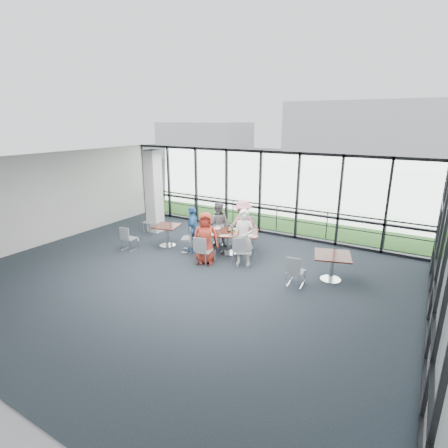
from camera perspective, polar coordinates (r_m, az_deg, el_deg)
The scene contains 43 objects.
floor at distance 9.97m, azimuth -6.85°, elevation -8.97°, with size 12.00×10.00×0.02m, color #1F272F.
ceiling at distance 9.06m, azimuth -7.55°, elevation 9.66°, with size 12.00×10.00×0.04m, color silver.
wall_left at distance 13.83m, azimuth -27.29°, elevation 3.60°, with size 0.10×10.00×3.20m, color silver.
curtain_wall_back at distance 13.56m, azimuth 5.90°, elevation 5.15°, with size 12.00×0.10×3.20m, color white.
curtain_wall_right at distance 7.56m, azimuth 31.98°, elevation -6.78°, with size 0.10×10.00×3.20m, color white.
exit_door at distance 11.29m, azimuth 31.54°, elevation -2.53°, with size 0.12×1.60×2.10m, color black.
structural_column at distance 13.88m, azimuth -11.38°, elevation 5.18°, with size 0.50×0.50×3.20m, color silver.
apron at distance 18.46m, azimuth 12.37°, elevation 2.78°, with size 80.00×70.00×0.02m, color slate.
grass_strip at distance 16.62m, azimuth 10.14°, elevation 1.49°, with size 80.00×5.00×0.01m, color #1F5117.
hangar_main at distance 39.11m, azimuth 29.28°, elevation 12.72°, with size 24.00×10.00×6.00m, color silver.
hangar_aux at distance 42.31m, azimuth -3.18°, elevation 13.53°, with size 10.00×6.00×4.00m, color silver.
guard_rail at distance 14.34m, azimuth 6.79°, elevation 1.24°, with size 0.06×0.06×12.00m, color #2D2D33.
main_table at distance 11.49m, azimuth 0.77°, elevation -1.90°, with size 2.17×1.71×0.75m.
side_table_left at distance 12.35m, azimuth -9.33°, elevation -0.80°, with size 0.98×0.98×0.75m.
side_table_right at distance 10.04m, azimuth 17.28°, elevation -5.37°, with size 1.19×1.19×0.75m.
diner_near_left at distance 10.72m, azimuth -3.06°, elevation -2.28°, with size 0.79×0.51×1.62m, color #B83525.
diner_near_right at distance 10.54m, azimuth 3.25°, elevation -2.23°, with size 0.64×0.47×1.75m, color white.
diner_far_left at distance 12.22m, azimuth -0.99°, elevation 0.02°, with size 0.76×0.47×1.57m, color slate.
diner_far_right at distance 12.16m, azimuth 3.07°, elevation 0.08°, with size 1.06×0.55×1.64m, color pink.
diner_end at distance 11.70m, azimuth -5.12°, elevation -0.82°, with size 0.92×0.50×1.57m, color teal.
chair_main_nl at distance 10.70m, azimuth -3.20°, elevation -4.40°, with size 0.43×0.43×0.89m, color gray, non-canonical shape.
chair_main_nr at distance 10.63m, azimuth 3.34°, elevation -4.56°, with size 0.43×0.43×0.88m, color gray, non-canonical shape.
chair_main_fl at distance 12.47m, azimuth -0.89°, elevation -1.36°, with size 0.42×0.42×0.85m, color gray, non-canonical shape.
chair_main_fr at distance 12.40m, azimuth 3.25°, elevation -1.22°, with size 0.47×0.47×0.96m, color gray, non-canonical shape.
chair_main_end at distance 11.80m, azimuth -5.78°, elevation -2.36°, with size 0.45×0.45×0.91m, color gray, non-canonical shape.
chair_spare_la at distance 12.31m, azimuth -15.20°, elevation -2.30°, with size 0.40×0.40×0.81m, color gray, non-canonical shape.
chair_spare_lb at distance 14.09m, azimuth -12.06°, elevation 0.31°, with size 0.40×0.40×0.81m, color gray, non-canonical shape.
chair_spare_r at distance 9.57m, azimuth 11.67°, elevation -7.55°, with size 0.40×0.40×0.83m, color gray, non-canonical shape.
plate_nl at distance 11.21m, azimuth -2.28°, elevation -1.69°, with size 0.24×0.24×0.01m, color white.
plate_nr at distance 11.12m, azimuth 3.79°, elevation -1.87°, with size 0.28×0.28×0.01m, color white.
plate_fl at distance 11.82m, azimuth -1.16°, elevation -0.70°, with size 0.26×0.26×0.01m, color white.
plate_fr at distance 11.67m, azimuth 3.20°, elevation -0.95°, with size 0.27×0.27×0.01m, color white.
plate_end at distance 11.60m, azimuth -3.35°, elevation -1.07°, with size 0.25×0.25×0.01m, color white.
tumbler_a at distance 11.20m, azimuth -0.71°, elevation -1.38°, with size 0.06×0.06×0.13m, color white.
tumbler_b at distance 11.20m, azimuth 2.00°, elevation -1.38°, with size 0.07×0.07×0.13m, color white.
tumbler_c at distance 11.66m, azimuth 1.12°, elevation -0.62°, with size 0.07×0.07×0.14m, color white.
tumbler_d at distance 11.43m, azimuth -2.42°, elevation -1.03°, with size 0.06×0.06×0.13m, color white.
menu_a at distance 11.08m, azimuth 0.04°, elevation -1.92°, with size 0.28×0.20×0.00m, color beige.
menu_b at distance 11.09m, azimuth 4.80°, elevation -1.96°, with size 0.28×0.19×0.00m, color beige.
menu_c at distance 11.77m, azimuth 1.92°, elevation -0.80°, with size 0.31×0.22×0.00m, color beige.
condiment_caddy at distance 11.44m, azimuth 0.81°, elevation -1.23°, with size 0.10×0.07×0.04m, color black.
ketchup_bottle at distance 11.42m, azimuth 0.62°, elevation -0.89°, with size 0.06×0.06×0.18m, color maroon.
green_bottle at distance 11.41m, azimuth 1.42°, elevation -0.86°, with size 0.05×0.05×0.20m, color #256B39.
Camera 1 is at (5.58, -7.06, 4.28)m, focal length 28.00 mm.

